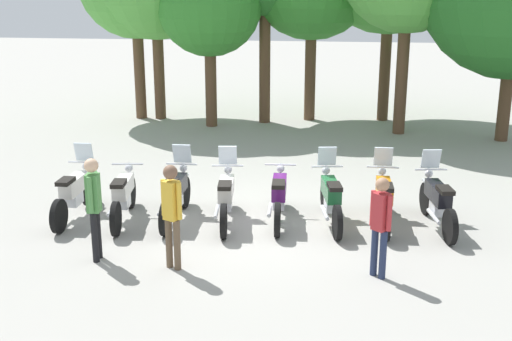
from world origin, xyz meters
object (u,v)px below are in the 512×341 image
object	(u,v)px
motorcycle_3	(226,196)
motorcycle_7	(437,201)
motorcycle_1	(123,195)
motorcycle_2	(176,194)
motorcycle_6	(384,198)
person_0	(380,220)
motorcycle_4	(279,196)
person_1	(172,209)
person_2	(94,201)
motorcycle_0	(75,192)
motorcycle_5	(331,197)
tree_2	(209,4)

from	to	relation	value
motorcycle_3	motorcycle_7	size ratio (longest dim) A/B	1.00
motorcycle_1	motorcycle_2	xyz separation A→B (m)	(0.99, 0.16, 0.01)
motorcycle_6	person_0	xyz separation A→B (m)	(-0.19, -2.36, 0.42)
motorcycle_4	motorcycle_7	world-z (taller)	motorcycle_7
person_1	person_2	world-z (taller)	person_2
motorcycle_0	person_0	size ratio (longest dim) A/B	1.35
motorcycle_1	person_1	world-z (taller)	person_1
motorcycle_4	motorcycle_3	bearing A→B (deg)	97.95
motorcycle_2	motorcycle_7	distance (m)	4.95
person_0	person_2	size ratio (longest dim) A/B	0.93
motorcycle_7	person_1	distance (m)	5.08
motorcycle_6	motorcycle_7	distance (m)	0.99
motorcycle_3	motorcycle_7	bearing A→B (deg)	-92.98
motorcycle_7	person_0	xyz separation A→B (m)	(-1.17, -2.33, 0.42)
motorcycle_0	motorcycle_6	world-z (taller)	same
motorcycle_7	motorcycle_2	bearing A→B (deg)	84.18
motorcycle_3	person_0	distance (m)	3.49
motorcycle_3	person_2	size ratio (longest dim) A/B	1.25
motorcycle_0	motorcycle_3	world-z (taller)	same
motorcycle_3	motorcycle_0	bearing A→B (deg)	86.00
motorcycle_4	person_0	size ratio (longest dim) A/B	1.35
motorcycle_1	motorcycle_6	xyz separation A→B (m)	(4.95, 0.48, 0.01)
person_1	person_2	bearing A→B (deg)	-70.53
motorcycle_1	motorcycle_7	bearing A→B (deg)	-94.17
motorcycle_5	motorcycle_7	bearing A→B (deg)	-98.48
motorcycle_5	tree_2	world-z (taller)	tree_2
motorcycle_1	motorcycle_4	size ratio (longest dim) A/B	1.00
motorcycle_0	motorcycle_3	size ratio (longest dim) A/B	1.00
motorcycle_0	tree_2	bearing A→B (deg)	-7.65
motorcycle_0	person_1	distance (m)	3.27
motorcycle_5	person_2	bearing A→B (deg)	110.43
motorcycle_7	person_1	bearing A→B (deg)	110.04
motorcycle_0	motorcycle_2	xyz separation A→B (m)	(1.98, 0.15, 0.00)
motorcycle_2	person_2	size ratio (longest dim) A/B	1.26
motorcycle_0	motorcycle_2	distance (m)	1.99
person_2	tree_2	world-z (taller)	tree_2
motorcycle_1	motorcycle_6	bearing A→B (deg)	-92.95
motorcycle_2	person_0	size ratio (longest dim) A/B	1.35
tree_2	motorcycle_2	bearing A→B (deg)	-82.90
motorcycle_6	motorcycle_7	world-z (taller)	same
motorcycle_2	person_0	xyz separation A→B (m)	(3.77, -2.05, 0.42)
motorcycle_3	tree_2	xyz separation A→B (m)	(-2.05, 8.51, 3.30)
motorcycle_6	tree_2	xyz separation A→B (m)	(-5.02, 8.20, 3.30)
motorcycle_6	motorcycle_0	bearing A→B (deg)	92.99
motorcycle_5	person_0	size ratio (longest dim) A/B	1.34
motorcycle_0	person_2	bearing A→B (deg)	-149.85
motorcycle_1	person_2	bearing A→B (deg)	177.03
motorcycle_2	motorcycle_3	world-z (taller)	same
motorcycle_0	person_1	xyz separation A→B (m)	(2.51, -2.03, 0.50)
motorcycle_0	motorcycle_7	distance (m)	6.94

